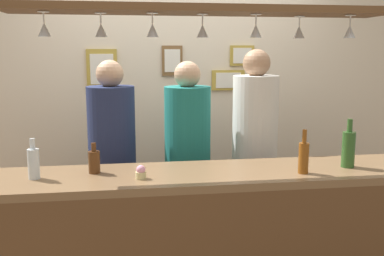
% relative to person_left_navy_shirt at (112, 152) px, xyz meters
% --- Properties ---
extents(back_wall, '(4.40, 0.06, 2.60)m').
position_rel_person_left_navy_shirt_xyz_m(back_wall, '(0.55, 0.77, 0.30)').
color(back_wall, beige).
rests_on(back_wall, ground_plane).
extents(bar_counter, '(2.70, 0.55, 1.01)m').
position_rel_person_left_navy_shirt_xyz_m(bar_counter, '(0.55, -0.83, -0.32)').
color(bar_counter, brown).
rests_on(bar_counter, ground_plane).
extents(overhead_glass_rack, '(2.20, 0.36, 0.04)m').
position_rel_person_left_navy_shirt_xyz_m(overhead_glass_rack, '(0.55, -0.63, 0.95)').
color(overhead_glass_rack, brown).
extents(hanging_wineglass_far_left, '(0.07, 0.07, 0.13)m').
position_rel_person_left_navy_shirt_xyz_m(hanging_wineglass_far_left, '(-0.31, -0.66, 0.84)').
color(hanging_wineglass_far_left, silver).
rests_on(hanging_wineglass_far_left, overhead_glass_rack).
extents(hanging_wineglass_left, '(0.07, 0.07, 0.13)m').
position_rel_person_left_navy_shirt_xyz_m(hanging_wineglass_left, '(-0.02, -0.62, 0.84)').
color(hanging_wineglass_left, silver).
rests_on(hanging_wineglass_left, overhead_glass_rack).
extents(hanging_wineglass_center_left, '(0.07, 0.07, 0.13)m').
position_rel_person_left_navy_shirt_xyz_m(hanging_wineglass_center_left, '(0.27, -0.66, 0.84)').
color(hanging_wineglass_center_left, silver).
rests_on(hanging_wineglass_center_left, overhead_glass_rack).
extents(hanging_wineglass_center, '(0.07, 0.07, 0.13)m').
position_rel_person_left_navy_shirt_xyz_m(hanging_wineglass_center, '(0.55, -0.63, 0.84)').
color(hanging_wineglass_center, silver).
rests_on(hanging_wineglass_center, overhead_glass_rack).
extents(hanging_wineglass_center_right, '(0.07, 0.07, 0.13)m').
position_rel_person_left_navy_shirt_xyz_m(hanging_wineglass_center_right, '(0.86, -0.66, 0.84)').
color(hanging_wineglass_center_right, silver).
rests_on(hanging_wineglass_center_right, overhead_glass_rack).
extents(hanging_wineglass_right, '(0.07, 0.07, 0.13)m').
position_rel_person_left_navy_shirt_xyz_m(hanging_wineglass_right, '(1.16, -0.56, 0.84)').
color(hanging_wineglass_right, silver).
rests_on(hanging_wineglass_right, overhead_glass_rack).
extents(hanging_wineglass_far_right, '(0.07, 0.07, 0.13)m').
position_rel_person_left_navy_shirt_xyz_m(hanging_wineglass_far_right, '(1.43, -0.67, 0.84)').
color(hanging_wineglass_far_right, silver).
rests_on(hanging_wineglass_far_right, overhead_glass_rack).
extents(person_left_navy_shirt, '(0.34, 0.34, 1.66)m').
position_rel_person_left_navy_shirt_xyz_m(person_left_navy_shirt, '(0.00, 0.00, 0.00)').
color(person_left_navy_shirt, '#2D334C').
rests_on(person_left_navy_shirt, ground_plane).
extents(person_middle_teal_shirt, '(0.34, 0.34, 1.65)m').
position_rel_person_left_navy_shirt_xyz_m(person_middle_teal_shirt, '(0.55, 0.00, -0.01)').
color(person_middle_teal_shirt, '#2D334C').
rests_on(person_middle_teal_shirt, ground_plane).
extents(person_right_white_patterned_shirt, '(0.34, 0.34, 1.73)m').
position_rel_person_left_navy_shirt_xyz_m(person_right_white_patterned_shirt, '(1.07, 0.00, 0.05)').
color(person_right_white_patterned_shirt, '#2D334C').
rests_on(person_right_white_patterned_shirt, ground_plane).
extents(bottle_beer_brown_stubby, '(0.07, 0.07, 0.18)m').
position_rel_person_left_navy_shirt_xyz_m(bottle_beer_brown_stubby, '(-0.08, -0.60, 0.08)').
color(bottle_beer_brown_stubby, '#512D14').
rests_on(bottle_beer_brown_stubby, bar_counter).
extents(bottle_beer_amber_tall, '(0.06, 0.06, 0.26)m').
position_rel_person_left_navy_shirt_xyz_m(bottle_beer_amber_tall, '(1.13, -0.79, 0.11)').
color(bottle_beer_amber_tall, brown).
rests_on(bottle_beer_amber_tall, bar_counter).
extents(bottle_champagne_green, '(0.08, 0.08, 0.30)m').
position_rel_person_left_navy_shirt_xyz_m(bottle_champagne_green, '(1.45, -0.69, 0.13)').
color(bottle_champagne_green, '#2D5623').
rests_on(bottle_champagne_green, bar_counter).
extents(bottle_soda_clear, '(0.06, 0.06, 0.23)m').
position_rel_person_left_navy_shirt_xyz_m(bottle_soda_clear, '(-0.41, -0.68, 0.10)').
color(bottle_soda_clear, silver).
rests_on(bottle_soda_clear, bar_counter).
extents(cupcake, '(0.06, 0.06, 0.08)m').
position_rel_person_left_navy_shirt_xyz_m(cupcake, '(0.18, -0.76, 0.05)').
color(cupcake, beige).
rests_on(cupcake, bar_counter).
extents(picture_frame_upper_small, '(0.22, 0.02, 0.18)m').
position_rel_person_left_navy_shirt_xyz_m(picture_frame_upper_small, '(1.15, 0.73, 0.68)').
color(picture_frame_upper_small, '#B29338').
rests_on(picture_frame_upper_small, back_wall).
extents(picture_frame_lower_pair, '(0.30, 0.02, 0.18)m').
position_rel_person_left_navy_shirt_xyz_m(picture_frame_lower_pair, '(1.02, 0.73, 0.46)').
color(picture_frame_lower_pair, '#B29338').
rests_on(picture_frame_lower_pair, back_wall).
extents(picture_frame_crest, '(0.18, 0.02, 0.26)m').
position_rel_person_left_navy_shirt_xyz_m(picture_frame_crest, '(0.52, 0.73, 0.64)').
color(picture_frame_crest, brown).
rests_on(picture_frame_crest, back_wall).
extents(picture_frame_caricature, '(0.26, 0.02, 0.34)m').
position_rel_person_left_navy_shirt_xyz_m(picture_frame_caricature, '(-0.09, 0.73, 0.57)').
color(picture_frame_caricature, '#B29338').
rests_on(picture_frame_caricature, back_wall).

